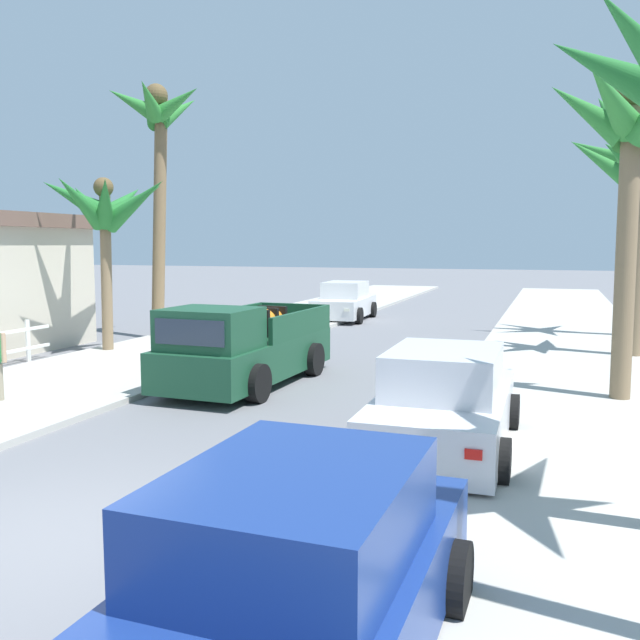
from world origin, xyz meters
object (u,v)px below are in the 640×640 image
palm_tree_right_back (158,138)px  pickup_truck (245,348)px  car_right_near (292,589)px  palm_tree_right_fore (107,207)px  car_left_mid (345,302)px  palm_tree_left_fore (634,133)px  palm_tree_right_mid (635,170)px  car_left_near (444,404)px

palm_tree_right_back → pickup_truck: bearing=-46.1°
car_right_near → palm_tree_right_fore: size_ratio=0.87×
car_right_near → car_left_mid: (-6.37, 22.09, 0.00)m
car_right_near → car_left_mid: same height
pickup_truck → palm_tree_right_back: bearing=133.9°
pickup_truck → palm_tree_right_fore: 6.84m
pickup_truck → palm_tree_right_fore: bearing=153.4°
palm_tree_right_fore → pickup_truck: bearing=-26.6°
car_right_near → palm_tree_left_fore: bearing=73.8°
car_right_near → car_left_mid: size_ratio=0.99×
car_left_mid → palm_tree_right_mid: (10.24, -2.48, 4.65)m
car_left_mid → palm_tree_left_fore: size_ratio=0.69×
palm_tree_right_back → palm_tree_left_fore: bearing=-21.0°
car_left_near → car_left_mid: bearing=111.7°
car_right_near → palm_tree_right_back: palm_tree_right_back is taller
car_left_mid → palm_tree_right_mid: size_ratio=0.66×
car_right_near → car_left_mid: bearing=106.1°
palm_tree_right_back → car_left_near: bearing=-41.5°
pickup_truck → car_left_near: 5.84m
car_left_near → palm_tree_right_mid: palm_tree_right_mid is taller
car_left_mid → palm_tree_right_back: size_ratio=0.54×
pickup_truck → palm_tree_right_fore: size_ratio=1.07×
pickup_truck → palm_tree_right_fore: palm_tree_right_fore is taller
pickup_truck → car_right_near: (4.64, -9.04, -0.10)m
palm_tree_right_back → car_left_mid: bearing=59.9°
car_left_near → palm_tree_right_mid: 15.12m
pickup_truck → car_right_near: pickup_truck is taller
car_left_near → car_right_near: (-0.15, -5.71, 0.00)m
palm_tree_right_back → palm_tree_right_fore: bearing=-82.9°
car_left_near → palm_tree_right_mid: size_ratio=0.65×
palm_tree_right_fore → palm_tree_right_back: (-0.42, 3.32, 2.34)m
palm_tree_right_fore → palm_tree_right_back: bearing=97.1°
pickup_truck → palm_tree_left_fore: palm_tree_left_fore is taller
palm_tree_left_fore → palm_tree_right_back: 14.35m
pickup_truck → palm_tree_left_fore: (7.54, 0.91, 4.26)m
car_left_near → palm_tree_left_fore: palm_tree_left_fore is taller
palm_tree_left_fore → palm_tree_right_back: palm_tree_right_back is taller
palm_tree_right_fore → palm_tree_left_fore: bearing=-7.9°
car_right_near → palm_tree_right_fore: bearing=130.5°
car_left_mid → palm_tree_right_fore: size_ratio=0.88×
car_left_near → palm_tree_right_mid: bearing=75.0°
pickup_truck → palm_tree_right_mid: 14.31m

